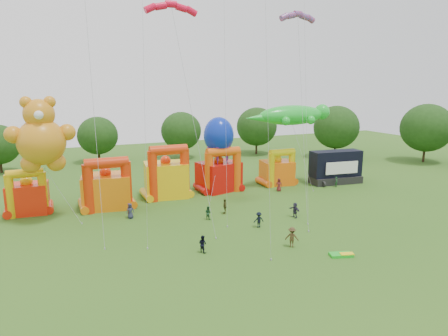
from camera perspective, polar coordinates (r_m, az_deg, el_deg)
name	(u,v)px	position (r m, az deg, el deg)	size (l,w,h in m)	color
ground	(306,289)	(32.08, 11.61, -16.56)	(160.00, 160.00, 0.00)	#2E5B19
tree_ring	(291,209)	(29.48, 9.53, -5.84)	(123.98, 126.09, 12.07)	#352314
bouncy_castle_0	(28,196)	(52.79, -26.24, -3.60)	(4.77, 3.98, 5.63)	red
bouncy_castle_1	(107,188)	(51.55, -16.42, -2.81)	(6.37, 5.42, 6.61)	orange
bouncy_castle_2	(167,177)	(54.67, -8.20, -1.30)	(6.18, 5.23, 7.37)	#E9B60C
bouncy_castle_3	(220,174)	(57.46, -0.64, -0.85)	(6.38, 5.60, 6.53)	red
bouncy_castle_4	(278,170)	(61.66, 7.68, -0.35)	(5.13, 4.37, 5.68)	orange
stage_trailer	(336,167)	(64.27, 15.65, 0.08)	(8.25, 3.88, 5.13)	black
teddy_bear_kite	(46,151)	(47.28, -24.05, 2.20)	(7.12, 5.05, 14.02)	orange
gecko_kite	(295,128)	(59.82, 10.14, 5.66)	(14.22, 6.75, 12.26)	green
octopus_kite	(217,159)	(55.18, -1.07, 1.30)	(5.97, 7.99, 10.75)	#0B25A9
parafoil_kites	(216,111)	(41.99, -1.14, 8.21)	(26.83, 11.59, 29.89)	#F10B31
diamond_kites	(233,71)	(40.40, 1.27, 13.72)	(19.07, 15.74, 39.19)	#E40A41
folded_kite_bundle	(342,255)	(38.17, 16.47, -11.78)	(2.21, 1.55, 0.31)	green
spectator_0	(130,211)	(47.24, -13.24, -5.99)	(0.87, 0.57, 1.79)	#282B42
spectator_1	(130,210)	(47.57, -13.34, -5.91)	(0.63, 0.41, 1.73)	maroon
spectator_2	(208,213)	(45.76, -2.30, -6.42)	(0.76, 0.59, 1.55)	#1B4425
spectator_3	(259,220)	(43.38, 4.98, -7.38)	(1.12, 0.64, 1.73)	black
spectator_4	(225,206)	(47.66, 0.12, -5.50)	(1.05, 0.44, 1.80)	#403B19
spectator_5	(295,210)	(47.11, 10.09, -5.93)	(1.63, 0.52, 1.76)	#29243D
spectator_6	(279,185)	(57.96, 7.85, -2.40)	(0.92, 0.60, 1.88)	maroon
spectator_7	(336,182)	(62.18, 15.77, -1.92)	(0.56, 0.37, 1.54)	#1B4422
spectator_8	(203,244)	(37.21, -3.08, -10.78)	(0.80, 0.62, 1.64)	black
spectator_9	(292,237)	(38.77, 9.68, -9.71)	(1.28, 0.73, 1.97)	#402F19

